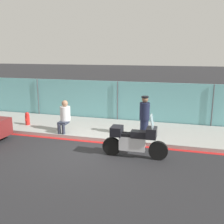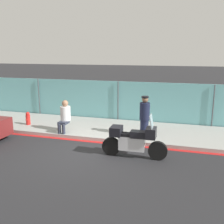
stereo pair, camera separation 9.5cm
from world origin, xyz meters
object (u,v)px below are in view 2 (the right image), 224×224
officer_standing (145,116)px  person_seated_on_curb (65,115)px  fire_hydrant (28,118)px  motorcycle (133,140)px

officer_standing → person_seated_on_curb: officer_standing is taller
person_seated_on_curb → fire_hydrant: 2.22m
person_seated_on_curb → officer_standing: bearing=5.2°
officer_standing → motorcycle: bearing=-91.2°
motorcycle → officer_standing: (0.04, 1.92, 0.36)m
officer_standing → person_seated_on_curb: bearing=-174.8°
officer_standing → fire_hydrant: size_ratio=2.70×
officer_standing → person_seated_on_curb: size_ratio=1.21×
motorcycle → fire_hydrant: 5.78m
officer_standing → fire_hydrant: 5.45m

